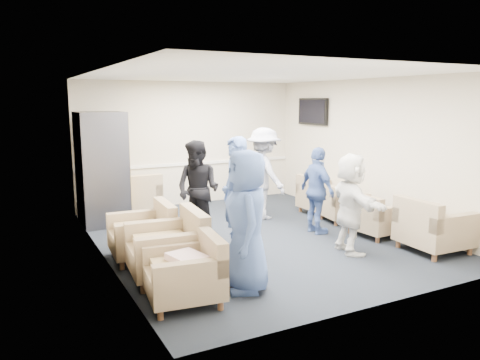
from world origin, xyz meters
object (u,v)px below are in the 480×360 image
armchair_left_far (146,235)px  person_back_left (198,190)px  armchair_left_mid (171,250)px  person_back_right (264,174)px  armchair_right_far (322,198)px  armchair_left_near (188,274)px  person_front_right (351,203)px  armchair_corner (134,199)px  person_front_left (247,221)px  person_mid_right (317,191)px  armchair_right_midnear (375,218)px  vending_machine (102,168)px  armchair_right_near (431,229)px  armchair_right_midfar (339,205)px  person_mid_left (235,195)px

armchair_left_far → person_back_left: 1.32m
armchair_left_mid → person_back_right: (2.64, 2.16, 0.52)m
armchair_right_far → person_back_left: 2.96m
armchair_left_far → armchair_left_near: bearing=3.7°
person_front_right → armchair_corner: bearing=47.0°
armchair_left_mid → person_front_left: size_ratio=0.59×
armchair_left_mid → armchair_right_far: bearing=121.3°
armchair_right_far → person_mid_right: size_ratio=0.58×
armchair_right_midnear → person_front_right: bearing=113.2°
armchair_right_far → vending_machine: 4.36m
armchair_left_mid → armchair_right_near: (3.88, -0.81, -0.02)m
armchair_left_far → person_mid_right: (3.02, -0.07, 0.41)m
armchair_right_midfar → person_mid_left: size_ratio=0.49×
armchair_corner → person_mid_right: bearing=130.3°
armchair_left_far → armchair_corner: armchair_corner is taller
armchair_left_mid → armchair_right_far: 4.34m
armchair_left_far → armchair_right_near: size_ratio=0.99×
person_mid_left → vending_machine: bearing=-145.3°
armchair_right_far → armchair_corner: armchair_corner is taller
armchair_left_near → person_mid_right: (3.01, 1.65, 0.42)m
armchair_right_near → armchair_right_midfar: size_ratio=1.08×
armchair_left_mid → armchair_left_near: bearing=-0.3°
armchair_left_mid → armchair_corner: (0.40, 3.42, -0.00)m
armchair_left_near → person_mid_right: 3.46m
armchair_left_near → vending_machine: 4.11m
armchair_left_near → armchair_left_far: (-0.01, 1.72, 0.02)m
armchair_right_midfar → armchair_right_midnear: bearing=-178.8°
armchair_right_far → armchair_corner: 3.79m
armchair_left_far → armchair_right_near: (3.96, -1.71, 0.01)m
armchair_right_midfar → person_front_left: (-3.15, -2.13, 0.55)m
armchair_right_midnear → armchair_right_midfar: bearing=-9.9°
armchair_left_near → armchair_right_midnear: 3.93m
armchair_right_midnear → vending_machine: 5.00m
armchair_right_near → person_front_left: person_front_left is taller
armchair_right_far → person_front_right: 2.50m
person_back_left → person_mid_right: 2.06m
armchair_left_far → person_back_left: bearing=122.4°
armchair_right_near → person_mid_right: bearing=32.5°
armchair_corner → person_front_right: (2.35, -3.68, 0.39)m
armchair_left_near → person_front_right: size_ratio=0.60×
armchair_corner → person_mid_left: bearing=102.2°
armchair_right_near → person_mid_right: (-0.94, 1.64, 0.40)m
armchair_left_mid → person_back_right: person_back_right is taller
armchair_right_midnear → armchair_corner: (-3.32, 3.19, 0.06)m
armchair_corner → person_mid_left: person_mid_left is taller
armchair_left_far → armchair_right_midfar: armchair_left_far is taller
armchair_right_near → armchair_right_midfar: (-0.04, 2.12, -0.05)m
person_back_left → armchair_right_near: bearing=15.5°
armchair_left_mid → person_back_right: size_ratio=0.57×
person_back_left → person_back_right: size_ratio=0.93×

